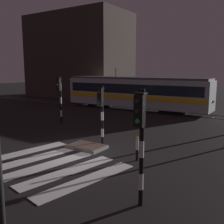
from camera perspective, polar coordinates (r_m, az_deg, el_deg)
name	(u,v)px	position (r m, az deg, el deg)	size (l,w,h in m)	color
ground_plane	(78,154)	(12.92, -7.45, -8.97)	(120.00, 120.00, 0.00)	black
rail_near	(174,114)	(24.22, 13.40, -0.49)	(80.00, 0.12, 0.03)	#59595E
rail_far	(180,112)	(25.56, 14.50, -0.03)	(80.00, 0.12, 0.03)	#59595E
crosswalk_zebra	(52,164)	(11.75, -13.02, -10.98)	(6.14, 5.39, 0.02)	silver
traffic_island	(87,147)	(13.66, -5.49, -7.53)	(1.86, 1.30, 0.18)	slate
traffic_light_corner_near_right	(141,131)	(7.50, 6.22, -4.09)	(0.36, 0.42, 3.49)	black
traffic_light_median_centre	(101,107)	(13.69, -2.37, 1.15)	(0.36, 0.42, 3.17)	black
traffic_light_corner_far_left	(60,93)	(19.76, -11.32, 4.13)	(0.36, 0.42, 3.50)	black
tram	(135,92)	(26.46, 4.96, 4.32)	(15.20, 2.58, 4.15)	#B2BCC1
bollard_island_edge	(137,148)	(11.78, 5.48, -7.90)	(0.12, 0.12, 1.11)	black
building_backdrop	(79,57)	(39.30, -7.26, 11.89)	(14.52, 8.00, 11.69)	#382D28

